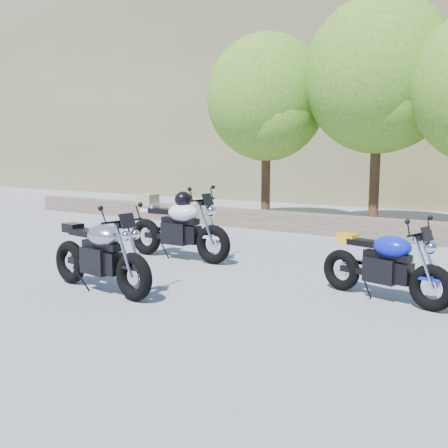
{
  "coord_description": "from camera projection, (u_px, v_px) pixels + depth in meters",
  "views": [
    {
      "loc": [
        5.33,
        -6.41,
        1.94
      ],
      "look_at": [
        0.2,
        1.0,
        0.75
      ],
      "focal_mm": 40.0,
      "sensor_mm": 36.0,
      "label": 1
    }
  ],
  "objects": [
    {
      "name": "tree_decid_left",
      "position": [
        269.0,
        102.0,
        15.18
      ],
      "size": [
        3.67,
        3.67,
        5.62
      ],
      "color": "#382314",
      "rests_on": "ground"
    },
    {
      "name": "blue_bike",
      "position": [
        385.0,
        266.0,
        6.81
      ],
      "size": [
        1.95,
        0.73,
        0.99
      ],
      "rotation": [
        0.0,
        0.0,
        -0.24
      ],
      "color": "black",
      "rests_on": "ground"
    },
    {
      "name": "tree_decid_mid",
      "position": [
        381.0,
        81.0,
        13.59
      ],
      "size": [
        4.08,
        4.08,
        6.24
      ],
      "color": "#382314",
      "rests_on": "ground"
    },
    {
      "name": "white_bike",
      "position": [
        177.0,
        226.0,
        9.6
      ],
      "size": [
        2.38,
        0.76,
        1.32
      ],
      "rotation": [
        0.0,
        0.0,
        0.02
      ],
      "color": "black",
      "rests_on": "ground"
    },
    {
      "name": "ground",
      "position": [
        181.0,
        273.0,
        8.49
      ],
      "size": [
        90.0,
        90.0,
        0.0
      ],
      "primitive_type": "plane",
      "color": "gray",
      "rests_on": "ground"
    },
    {
      "name": "stone_wall",
      "position": [
        316.0,
        224.0,
        12.94
      ],
      "size": [
        22.0,
        0.55,
        0.5
      ],
      "primitive_type": "cube",
      "color": "brown",
      "rests_on": "ground"
    },
    {
      "name": "silver_bike",
      "position": [
        100.0,
        256.0,
        7.24
      ],
      "size": [
        2.2,
        0.7,
        1.1
      ],
      "rotation": [
        0.0,
        0.0,
        -0.09
      ],
      "color": "black",
      "rests_on": "ground"
    }
  ]
}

